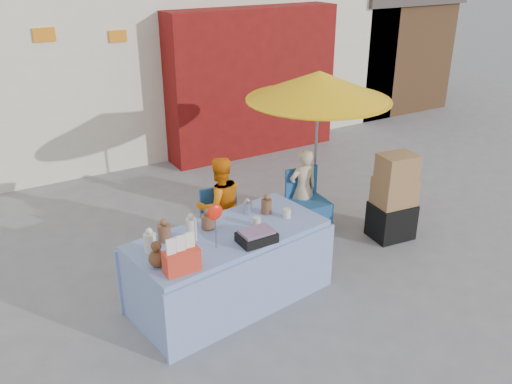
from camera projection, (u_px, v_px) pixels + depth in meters
ground at (274, 296)px, 5.99m from camera, size 80.00×80.00×0.00m
market_table at (229, 266)px, 5.77m from camera, size 2.24×1.28×1.29m
chair_left at (226, 237)px, 6.69m from camera, size 0.51×0.51×0.85m
chair_right at (308, 214)px, 7.28m from camera, size 0.51×0.51×0.85m
vendor_orange at (220, 206)px, 6.64m from camera, size 0.65×0.52×1.26m
vendor_beige at (303, 189)px, 7.25m from camera, size 0.43×0.30×1.13m
umbrella at (319, 86)px, 6.97m from camera, size 1.90×1.90×2.09m
box_stack at (394, 200)px, 7.01m from camera, size 0.57×0.49×1.17m
tarp_bundle at (191, 300)px, 5.67m from camera, size 0.71×0.58×0.30m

